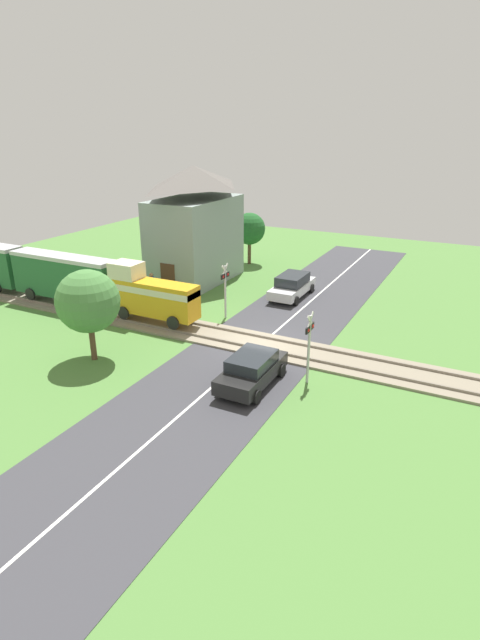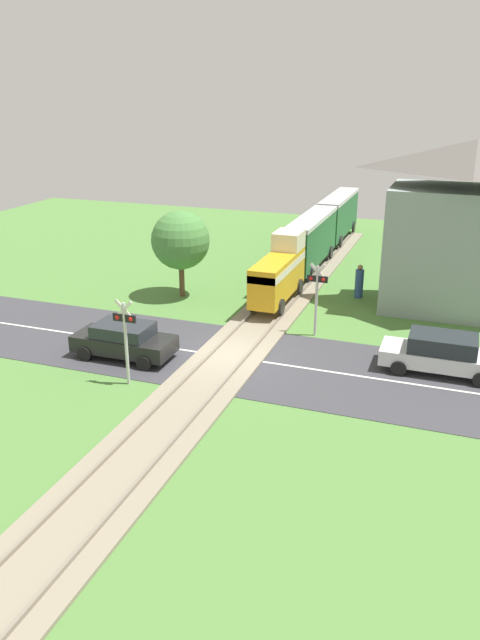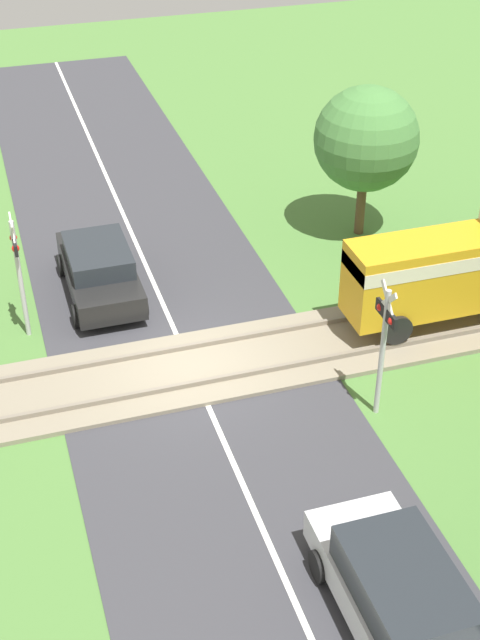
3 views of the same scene
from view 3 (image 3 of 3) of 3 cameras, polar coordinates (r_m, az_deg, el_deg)
ground_plane at (r=21.08m, az=-3.08°, el=-3.24°), size 60.00×60.00×0.00m
road_surface at (r=21.08m, az=-3.09°, el=-3.22°), size 48.00×6.40×0.02m
track_bed at (r=21.04m, az=-3.09°, el=-3.10°), size 2.80×48.00×0.24m
car_near_crossing at (r=23.74m, az=-8.99°, el=3.23°), size 4.09×1.89×1.45m
car_far_side at (r=15.47m, az=10.34°, el=-17.29°), size 4.53×1.89×1.53m
crossing_signal_west_approach at (r=21.79m, az=-14.06°, el=3.64°), size 0.90×0.18×3.28m
crossing_signal_east_approach at (r=18.85m, az=9.22°, el=-0.90°), size 0.90×0.18×3.28m
tree_roadside_hedge at (r=25.82m, az=8.08°, el=11.40°), size 2.99×2.99×4.48m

